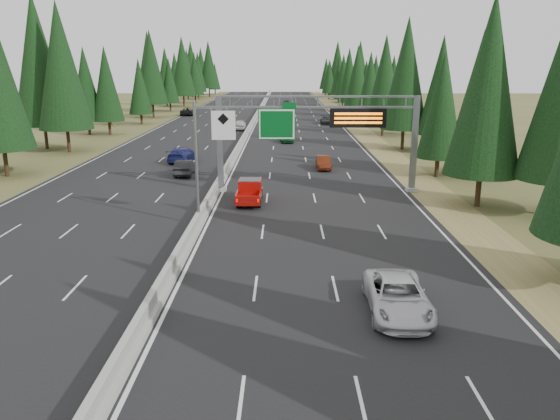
# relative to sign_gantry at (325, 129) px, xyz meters

# --- Properties ---
(road) EXTENTS (32.00, 260.00, 0.08)m
(road) POSITION_rel_sign_gantry_xyz_m (-8.92, 45.12, -5.23)
(road) COLOR black
(road) RESTS_ON ground
(shoulder_right) EXTENTS (3.60, 260.00, 0.06)m
(shoulder_right) POSITION_rel_sign_gantry_xyz_m (8.88, 45.12, -5.24)
(shoulder_right) COLOR olive
(shoulder_right) RESTS_ON ground
(shoulder_left) EXTENTS (3.60, 260.00, 0.06)m
(shoulder_left) POSITION_rel_sign_gantry_xyz_m (-26.72, 45.12, -5.24)
(shoulder_left) COLOR #505126
(shoulder_left) RESTS_ON ground
(median_barrier) EXTENTS (0.70, 260.00, 0.85)m
(median_barrier) POSITION_rel_sign_gantry_xyz_m (-8.92, 45.12, -4.85)
(median_barrier) COLOR gray
(median_barrier) RESTS_ON road
(sign_gantry) EXTENTS (16.75, 0.98, 7.80)m
(sign_gantry) POSITION_rel_sign_gantry_xyz_m (0.00, 0.00, 0.00)
(sign_gantry) COLOR slate
(sign_gantry) RESTS_ON road
(hov_sign_pole) EXTENTS (2.80, 0.50, 8.00)m
(hov_sign_pole) POSITION_rel_sign_gantry_xyz_m (-8.33, -9.92, -0.54)
(hov_sign_pole) COLOR slate
(hov_sign_pole) RESTS_ON road
(tree_row_right) EXTENTS (10.74, 240.96, 18.05)m
(tree_row_right) POSITION_rel_sign_gantry_xyz_m (13.16, 36.93, 3.34)
(tree_row_right) COLOR black
(tree_row_right) RESTS_ON ground
(tree_row_left) EXTENTS (12.20, 244.59, 18.71)m
(tree_row_left) POSITION_rel_sign_gantry_xyz_m (-31.09, 36.81, 3.99)
(tree_row_left) COLOR black
(tree_row_left) RESTS_ON ground
(silver_minivan) EXTENTS (2.60, 5.39, 1.48)m
(silver_minivan) POSITION_rel_sign_gantry_xyz_m (1.46, -22.98, -4.45)
(silver_minivan) COLOR silver
(silver_minivan) RESTS_ON road
(red_pickup) EXTENTS (1.80, 5.04, 1.64)m
(red_pickup) POSITION_rel_sign_gantry_xyz_m (-5.94, -3.48, -4.28)
(red_pickup) COLOR black
(red_pickup) RESTS_ON road
(car_ahead_green) EXTENTS (2.04, 4.31, 1.43)m
(car_ahead_green) POSITION_rel_sign_gantry_xyz_m (-3.00, 29.96, -4.48)
(car_ahead_green) COLOR #13532A
(car_ahead_green) RESTS_ON road
(car_ahead_dkred) EXTENTS (1.40, 3.92, 1.29)m
(car_ahead_dkred) POSITION_rel_sign_gantry_xyz_m (0.65, 10.12, -4.54)
(car_ahead_dkred) COLOR #571D0C
(car_ahead_dkred) RESTS_ON road
(car_ahead_dkgrey) EXTENTS (2.02, 4.84, 1.40)m
(car_ahead_dkgrey) POSITION_rel_sign_gantry_xyz_m (4.21, 53.39, -4.49)
(car_ahead_dkgrey) COLOR black
(car_ahead_dkgrey) RESTS_ON road
(car_ahead_white) EXTENTS (2.59, 5.57, 1.54)m
(car_ahead_white) POSITION_rel_sign_gantry_xyz_m (-2.99, 59.48, -4.42)
(car_ahead_white) COLOR silver
(car_ahead_white) RESTS_ON road
(car_ahead_far) EXTENTS (2.15, 4.64, 1.54)m
(car_ahead_far) POSITION_rel_sign_gantry_xyz_m (-2.71, 98.08, -4.42)
(car_ahead_far) COLOR black
(car_ahead_far) RESTS_ON road
(car_onc_near) EXTENTS (1.74, 4.51, 1.46)m
(car_onc_near) POSITION_rel_sign_gantry_xyz_m (-12.79, 6.88, -4.46)
(car_onc_near) COLOR black
(car_onc_near) RESTS_ON road
(car_onc_blue) EXTENTS (2.76, 5.65, 1.58)m
(car_onc_blue) POSITION_rel_sign_gantry_xyz_m (-14.36, 14.30, -4.40)
(car_onc_blue) COLOR navy
(car_onc_blue) RESTS_ON road
(car_onc_white) EXTENTS (2.03, 4.75, 1.60)m
(car_onc_white) POSITION_rel_sign_gantry_xyz_m (-10.42, 44.42, -4.39)
(car_onc_white) COLOR silver
(car_onc_white) RESTS_ON road
(car_onc_far) EXTENTS (2.86, 5.85, 1.60)m
(car_onc_far) POSITION_rel_sign_gantry_xyz_m (-23.42, 70.94, -4.39)
(car_onc_far) COLOR black
(car_onc_far) RESTS_ON road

